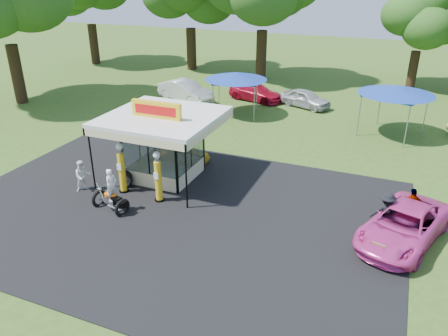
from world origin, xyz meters
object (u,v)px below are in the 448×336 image
at_px(spectator_east_a, 386,212).
at_px(tent_east, 397,90).
at_px(gas_station_kiosk, 164,145).
at_px(tent_west, 236,76).
at_px(a_frame_sign, 379,251).
at_px(bg_car_a, 185,91).
at_px(spectator_west, 83,176).
at_px(kiosk_car, 185,153).
at_px(bg_car_b, 256,92).
at_px(bg_car_c, 305,98).
at_px(gas_pump_right, 158,178).
at_px(spectator_east_b, 412,206).
at_px(pink_sedan, 404,226).
at_px(gas_pump_left, 122,169).
at_px(motorcycle, 111,194).

relative_size(spectator_east_a, tent_east, 0.38).
bearing_deg(gas_station_kiosk, tent_west, 92.39).
distance_m(a_frame_sign, bg_car_a, 23.37).
relative_size(spectator_west, bg_car_a, 0.32).
height_order(kiosk_car, bg_car_b, bg_car_b).
bearing_deg(bg_car_c, bg_car_b, 107.38).
xyz_separation_m(gas_pump_right, spectator_west, (-3.95, -0.48, -0.41)).
distance_m(spectator_east_b, bg_car_c, 17.15).
bearing_deg(tent_west, pink_sedan, -46.98).
bearing_deg(bg_car_b, a_frame_sign, -134.85).
bearing_deg(spectator_east_a, pink_sedan, 135.88).
distance_m(spectator_west, tent_east, 19.45).
relative_size(gas_station_kiosk, a_frame_sign, 5.98).
bearing_deg(gas_station_kiosk, spectator_west, -135.15).
relative_size(gas_pump_right, tent_west, 0.56).
height_order(gas_station_kiosk, spectator_east_a, gas_station_kiosk).
relative_size(gas_pump_left, motorcycle, 1.20).
xyz_separation_m(gas_pump_right, spectator_east_b, (10.84, 2.42, -0.39)).
distance_m(motorcycle, bg_car_b, 19.48).
xyz_separation_m(spectator_west, tent_east, (13.33, 13.99, 2.19)).
relative_size(gas_station_kiosk, spectator_east_a, 3.02).
relative_size(gas_pump_left, tent_east, 0.54).
bearing_deg(spectator_east_b, kiosk_car, -36.12).
distance_m(spectator_east_a, tent_west, 17.00).
relative_size(gas_pump_right, spectator_east_a, 1.40).
bearing_deg(gas_pump_right, tent_west, 96.25).
relative_size(pink_sedan, bg_car_b, 1.12).
height_order(gas_pump_right, bg_car_a, gas_pump_right).
bearing_deg(kiosk_car, spectator_west, 150.26).
bearing_deg(gas_pump_left, motorcycle, -71.08).
bearing_deg(spectator_east_b, spectator_west, -14.49).
xyz_separation_m(kiosk_car, pink_sedan, (11.63, -3.81, 0.24)).
distance_m(kiosk_car, spectator_west, 5.89).
height_order(gas_station_kiosk, bg_car_a, gas_station_kiosk).
height_order(spectator_east_a, tent_west, tent_west).
relative_size(a_frame_sign, tent_east, 0.19).
height_order(a_frame_sign, tent_east, tent_east).
bearing_deg(bg_car_b, gas_station_kiosk, -164.40).
xyz_separation_m(gas_station_kiosk, spectator_east_a, (10.90, -1.12, -0.89)).
distance_m(motorcycle, spectator_east_a, 11.71).
distance_m(gas_station_kiosk, spectator_east_b, 11.92).
relative_size(spectator_east_b, bg_car_a, 0.33).
xyz_separation_m(pink_sedan, spectator_east_b, (0.25, 1.59, 0.10)).
bearing_deg(gas_pump_right, tent_east, 55.23).
bearing_deg(tent_east, gas_station_kiosk, -133.21).
xyz_separation_m(gas_pump_right, spectator_east_a, (9.87, 1.30, -0.31)).
xyz_separation_m(spectator_west, bg_car_a, (-2.67, 16.11, 0.03)).
bearing_deg(pink_sedan, a_frame_sign, -94.37).
xyz_separation_m(motorcycle, spectator_east_b, (12.33, 3.99, -0.01)).
bearing_deg(spectator_east_a, tent_west, -58.17).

